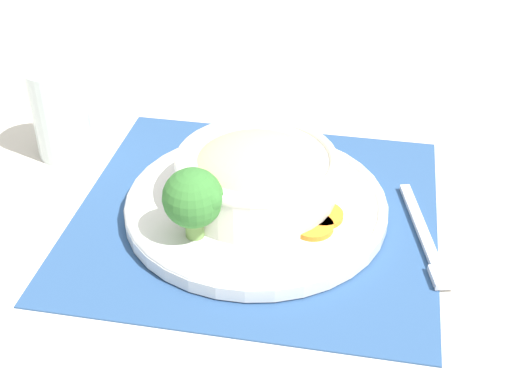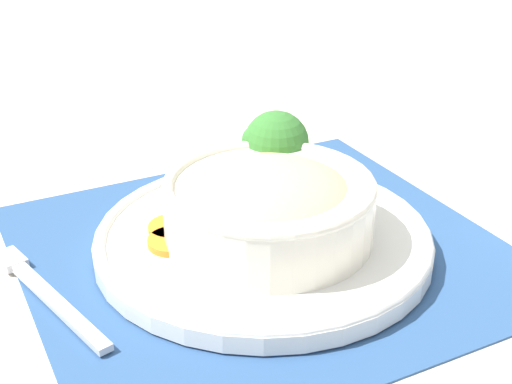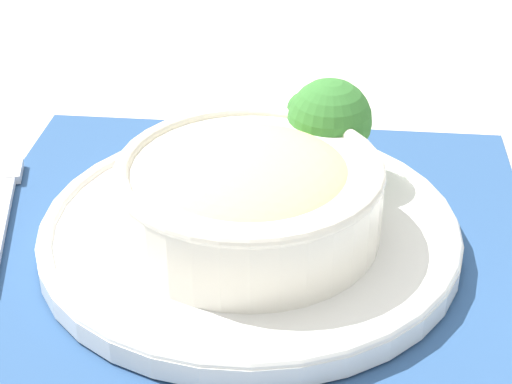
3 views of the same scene
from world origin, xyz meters
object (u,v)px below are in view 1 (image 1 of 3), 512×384
object	(u,v)px
bowl	(254,172)
fork	(427,243)
broccoli_floret	(193,199)
water_glass	(62,117)

from	to	relation	value
bowl	fork	size ratio (longest dim) A/B	1.03
bowl	fork	xyz separation A→B (m)	(-0.20, 0.06, -0.05)
broccoli_floret	water_glass	distance (m)	0.28
bowl	water_glass	xyz separation A→B (m)	(0.26, -0.11, 0.00)
bowl	broccoli_floret	distance (m)	0.10
broccoli_floret	fork	size ratio (longest dim) A/B	0.45
broccoli_floret	fork	distance (m)	0.26
bowl	broccoli_floret	xyz separation A→B (m)	(0.06, 0.08, 0.02)
bowl	broccoli_floret	bearing A→B (deg)	53.28
fork	bowl	bearing A→B (deg)	-23.45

